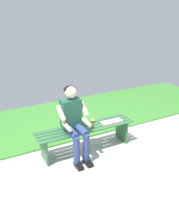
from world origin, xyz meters
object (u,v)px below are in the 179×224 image
bench_near (86,132)px  apple (93,121)px  person_seated (74,120)px  book_open (112,122)px

bench_near → apple: size_ratio=25.36×
apple → person_seated: bearing=23.7°
bench_near → person_seated: person_seated is taller
bench_near → person_seated: bearing=20.9°
person_seated → apple: (-0.47, -0.21, -0.20)m
bench_near → apple: apple is taller
apple → book_open: (-0.32, 0.16, -0.03)m
person_seated → book_open: person_seated is taller
book_open → apple: bearing=-26.2°
bench_near → book_open: size_ratio=4.43×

